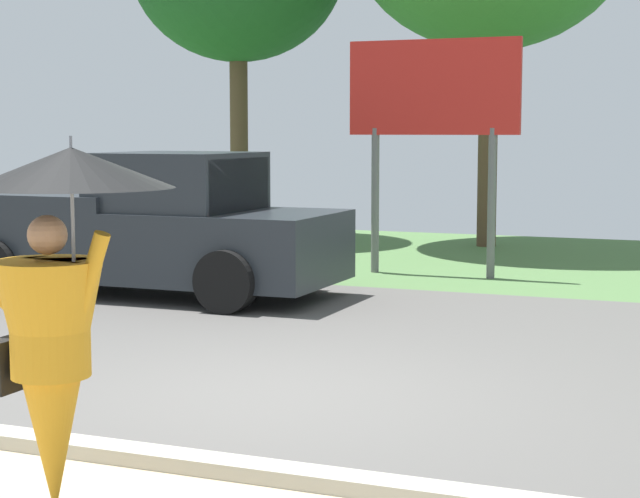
% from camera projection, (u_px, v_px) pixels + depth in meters
% --- Properties ---
extents(ground_plane, '(40.00, 22.00, 0.20)m').
position_uv_depth(ground_plane, '(386.00, 336.00, 11.50)').
color(ground_plane, '#565451').
extents(monk_pedestrian, '(1.13, 1.12, 2.13)m').
position_uv_depth(monk_pedestrian, '(57.00, 315.00, 5.86)').
color(monk_pedestrian, orange).
rests_on(monk_pedestrian, ground_plane).
extents(pickup_truck, '(5.20, 2.28, 1.88)m').
position_uv_depth(pickup_truck, '(148.00, 228.00, 14.13)').
color(pickup_truck, '#23282D').
rests_on(pickup_truck, ground_plane).
extents(roadside_billboard, '(2.60, 0.12, 3.50)m').
position_uv_depth(roadside_billboard, '(433.00, 104.00, 15.74)').
color(roadside_billboard, slate).
rests_on(roadside_billboard, ground_plane).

